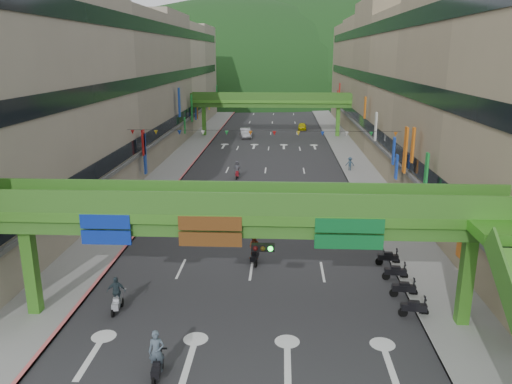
# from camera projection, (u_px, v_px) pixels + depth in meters

# --- Properties ---
(road_slab) EXTENTS (18.00, 140.00, 0.02)m
(road_slab) POSITION_uv_depth(u_px,v_px,m) (268.00, 154.00, 68.14)
(road_slab) COLOR #28282B
(road_slab) RESTS_ON ground
(sidewalk_left) EXTENTS (4.00, 140.00, 0.15)m
(sidewalk_left) POSITION_uv_depth(u_px,v_px,m) (188.00, 153.00, 68.66)
(sidewalk_left) COLOR gray
(sidewalk_left) RESTS_ON ground
(sidewalk_right) EXTENTS (4.00, 140.00, 0.15)m
(sidewalk_right) POSITION_uv_depth(u_px,v_px,m) (349.00, 154.00, 67.58)
(sidewalk_right) COLOR gray
(sidewalk_right) RESTS_ON ground
(curb_left) EXTENTS (0.20, 140.00, 0.18)m
(curb_left) POSITION_uv_depth(u_px,v_px,m) (202.00, 153.00, 68.56)
(curb_left) COLOR #CC5959
(curb_left) RESTS_ON ground
(curb_right) EXTENTS (0.20, 140.00, 0.18)m
(curb_right) POSITION_uv_depth(u_px,v_px,m) (335.00, 154.00, 67.67)
(curb_right) COLOR gray
(curb_right) RESTS_ON ground
(building_row_left) EXTENTS (12.80, 95.00, 19.00)m
(building_row_left) POSITION_uv_depth(u_px,v_px,m) (127.00, 83.00, 66.52)
(building_row_left) COLOR #9E937F
(building_row_left) RESTS_ON ground
(building_row_right) EXTENTS (12.80, 95.00, 19.00)m
(building_row_right) POSITION_uv_depth(u_px,v_px,m) (414.00, 84.00, 64.68)
(building_row_right) COLOR gray
(building_row_right) RESTS_ON ground
(overpass_near) EXTENTS (28.00, 12.27, 7.10)m
(overpass_near) POSITION_uv_depth(u_px,v_px,m) (262.00, 229.00, 23.77)
(overpass_near) COLOR #4C9E2D
(overpass_near) RESTS_ON ground
(overpass_far) EXTENTS (28.00, 2.20, 7.10)m
(overpass_far) POSITION_uv_depth(u_px,v_px,m) (271.00, 103.00, 81.12)
(overpass_far) COLOR #4C9E2D
(overpass_far) RESTS_ON ground
(hill_left) EXTENTS (168.00, 140.00, 112.00)m
(hill_left) POSITION_uv_depth(u_px,v_px,m) (234.00, 92.00, 174.69)
(hill_left) COLOR #1C4419
(hill_left) RESTS_ON ground
(hill_right) EXTENTS (208.00, 176.00, 128.00)m
(hill_right) POSITION_uv_depth(u_px,v_px,m) (342.00, 89.00, 191.98)
(hill_right) COLOR #1C4419
(hill_right) RESTS_ON ground
(bunting_string) EXTENTS (26.00, 0.36, 0.47)m
(bunting_string) POSITION_uv_depth(u_px,v_px,m) (262.00, 133.00, 47.30)
(bunting_string) COLOR black
(bunting_string) RESTS_ON ground
(scooter_rider_near) EXTENTS (0.70, 1.60, 2.19)m
(scooter_rider_near) POSITION_uv_depth(u_px,v_px,m) (157.00, 356.00, 20.89)
(scooter_rider_near) COLOR black
(scooter_rider_near) RESTS_ON ground
(scooter_rider_mid) EXTENTS (0.88, 1.60, 1.97)m
(scooter_rider_mid) POSITION_uv_depth(u_px,v_px,m) (255.00, 250.00, 32.30)
(scooter_rider_mid) COLOR black
(scooter_rider_mid) RESTS_ON ground
(scooter_rider_left) EXTENTS (1.02, 1.60, 2.01)m
(scooter_rider_left) POSITION_uv_depth(u_px,v_px,m) (116.00, 294.00, 26.30)
(scooter_rider_left) COLOR gray
(scooter_rider_left) RESTS_ON ground
(scooter_rider_far) EXTENTS (0.81, 1.60, 1.95)m
(scooter_rider_far) POSITION_uv_depth(u_px,v_px,m) (237.00, 170.00, 54.53)
(scooter_rider_far) COLOR maroon
(scooter_rider_far) RESTS_ON ground
(parked_scooter_row) EXTENTS (1.60, 7.15, 1.08)m
(parked_scooter_row) POSITION_uv_depth(u_px,v_px,m) (400.00, 280.00, 29.09)
(parked_scooter_row) COLOR black
(parked_scooter_row) RESTS_ON ground
(car_silver) EXTENTS (2.40, 4.86, 1.53)m
(car_silver) POSITION_uv_depth(u_px,v_px,m) (245.00, 133.00, 81.04)
(car_silver) COLOR #A1A2A8
(car_silver) RESTS_ON ground
(car_yellow) EXTENTS (1.67, 3.79, 1.27)m
(car_yellow) POSITION_uv_depth(u_px,v_px,m) (302.00, 127.00, 89.13)
(car_yellow) COLOR #D5C80A
(car_yellow) RESTS_ON ground
(pedestrian_red) EXTENTS (0.82, 0.67, 1.58)m
(pedestrian_red) POSITION_uv_depth(u_px,v_px,m) (376.00, 208.00, 41.66)
(pedestrian_red) COLOR red
(pedestrian_red) RESTS_ON ground
(pedestrian_dark) EXTENTS (1.13, 0.53, 1.88)m
(pedestrian_dark) POSITION_uv_depth(u_px,v_px,m) (387.00, 225.00, 37.24)
(pedestrian_dark) COLOR black
(pedestrian_dark) RESTS_ON ground
(pedestrian_blue) EXTENTS (0.73, 0.49, 1.54)m
(pedestrian_blue) POSITION_uv_depth(u_px,v_px,m) (350.00, 165.00, 57.84)
(pedestrian_blue) COLOR #293E50
(pedestrian_blue) RESTS_ON ground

